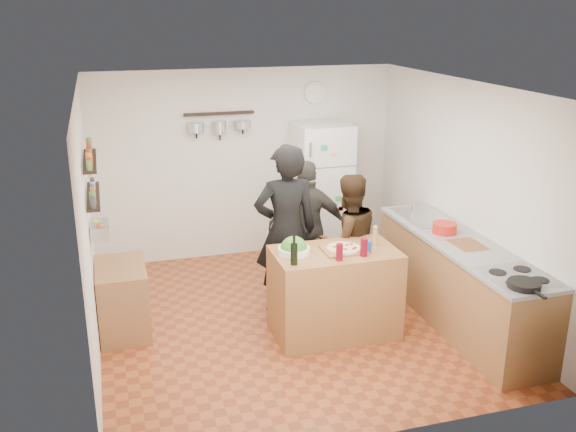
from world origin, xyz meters
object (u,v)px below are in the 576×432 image
object	(u,v)px
skillet	(524,285)
red_bowl	(445,228)
salad_bowl	(294,251)
wine_bottle	(294,254)
salt_canister	(368,247)
counter_run	(459,283)
wall_clock	(315,93)
person_back	(308,227)
fridge	(321,191)
pepper_mill	(375,237)
side_table	(123,299)
prep_island	(334,292)
person_left	(286,231)
person_center	(348,242)

from	to	relation	value
skillet	red_bowl	distance (m)	1.46
salad_bowl	red_bowl	distance (m)	1.73
wine_bottle	red_bowl	world-z (taller)	wine_bottle
salt_canister	counter_run	world-z (taller)	salt_canister
salad_bowl	wall_clock	size ratio (longest dim) A/B	1.07
salad_bowl	person_back	world-z (taller)	person_back
fridge	wall_clock	xyz separation A→B (m)	(0.00, 0.33, 1.25)
pepper_mill	side_table	bearing A→B (deg)	166.79
prep_island	red_bowl	xyz separation A→B (m)	(1.30, 0.15, 0.52)
wine_bottle	counter_run	distance (m)	1.94
person_left	counter_run	xyz separation A→B (m)	(1.69, -0.75, -0.50)
person_left	pepper_mill	bearing A→B (deg)	146.51
person_left	red_bowl	size ratio (longest dim) A/B	7.30
person_left	person_center	world-z (taller)	person_left
salad_bowl	counter_run	world-z (taller)	salad_bowl
prep_island	person_center	world-z (taller)	person_center
skillet	wall_clock	xyz separation A→B (m)	(-0.65, 3.79, 1.20)
salt_canister	red_bowl	xyz separation A→B (m)	(1.00, 0.27, 0.01)
wine_bottle	side_table	size ratio (longest dim) A/B	0.26
wine_bottle	pepper_mill	size ratio (longest dim) A/B	1.24
fridge	salad_bowl	bearing A→B (deg)	-115.90
person_back	salad_bowl	bearing A→B (deg)	86.42
fridge	side_table	world-z (taller)	fridge
counter_run	skillet	size ratio (longest dim) A/B	9.21
prep_island	side_table	distance (m)	2.18
person_left	wine_bottle	bearing A→B (deg)	80.98
salad_bowl	pepper_mill	world-z (taller)	pepper_mill
skillet	fridge	size ratio (longest dim) A/B	0.16
counter_run	skillet	distance (m)	1.27
person_left	skillet	xyz separation A→B (m)	(1.59, -1.92, -0.00)
pepper_mill	person_back	bearing A→B (deg)	110.08
wine_bottle	salt_canister	world-z (taller)	wine_bottle
pepper_mill	person_left	bearing A→B (deg)	144.57
person_center	side_table	world-z (taller)	person_center
salt_canister	skillet	bearing A→B (deg)	-51.12
counter_run	skillet	world-z (taller)	skillet
salad_bowl	wall_clock	distance (m)	2.91
wine_bottle	person_center	bearing A→B (deg)	42.06
person_center	wall_clock	distance (m)	2.40
salad_bowl	red_bowl	xyz separation A→B (m)	(1.72, 0.10, 0.03)
person_back	wall_clock	bearing A→B (deg)	-89.76
salt_canister	person_back	world-z (taller)	person_back
salad_bowl	person_center	world-z (taller)	person_center
wine_bottle	person_left	world-z (taller)	person_left
salt_canister	fridge	xyz separation A→B (m)	(0.30, 2.28, -0.07)
pepper_mill	red_bowl	size ratio (longest dim) A/B	0.64
prep_island	red_bowl	bearing A→B (deg)	6.63
skillet	red_bowl	world-z (taller)	red_bowl
wine_bottle	wall_clock	bearing A→B (deg)	67.82
prep_island	side_table	size ratio (longest dim) A/B	1.56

